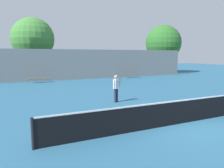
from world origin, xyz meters
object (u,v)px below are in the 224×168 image
object	(u,v)px
tree_green_tall	(163,43)
tree_green_broad	(33,39)
tennis_net	(182,111)
tennis_player	(116,87)
bench_adjacent_court	(40,78)
bench_courtside_near	(131,74)

from	to	relation	value
tree_green_tall	tree_green_broad	xyz separation A→B (m)	(-19.39, 1.22, 0.10)
tennis_net	tree_green_tall	world-z (taller)	tree_green_tall
tennis_net	tree_green_broad	bearing A→B (deg)	98.58
tennis_net	tennis_player	size ratio (longest dim) A/B	7.17
tennis_player	tree_green_tall	xyz separation A→B (m)	(16.61, 16.33, 3.78)
bench_adjacent_court	tree_green_broad	bearing A→B (deg)	89.01
tennis_net	bench_courtside_near	bearing A→B (deg)	66.08
tennis_net	bench_adjacent_court	size ratio (longest dim) A/B	5.93
bench_adjacent_court	tennis_net	bearing A→B (deg)	-78.28
bench_courtside_near	bench_adjacent_court	world-z (taller)	same
tree_green_broad	bench_courtside_near	bearing A→B (deg)	-27.57
tennis_player	tree_green_broad	bearing A→B (deg)	72.07
tennis_player	bench_adjacent_court	size ratio (longest dim) A/B	0.83
bench_adjacent_court	tree_green_tall	distance (m)	20.44
tree_green_broad	tennis_player	bearing A→B (deg)	-81.01
bench_adjacent_court	bench_courtside_near	bearing A→B (deg)	0.00
tennis_player	tree_green_tall	bearing A→B (deg)	17.58
tennis_net	bench_courtside_near	distance (m)	18.40
tree_green_broad	bench_adjacent_court	bearing A→B (deg)	-90.99
tennis_net	bench_courtside_near	size ratio (longest dim) A/B	5.67
tennis_player	bench_adjacent_court	world-z (taller)	tennis_player
tennis_net	tree_green_broad	world-z (taller)	tree_green_broad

